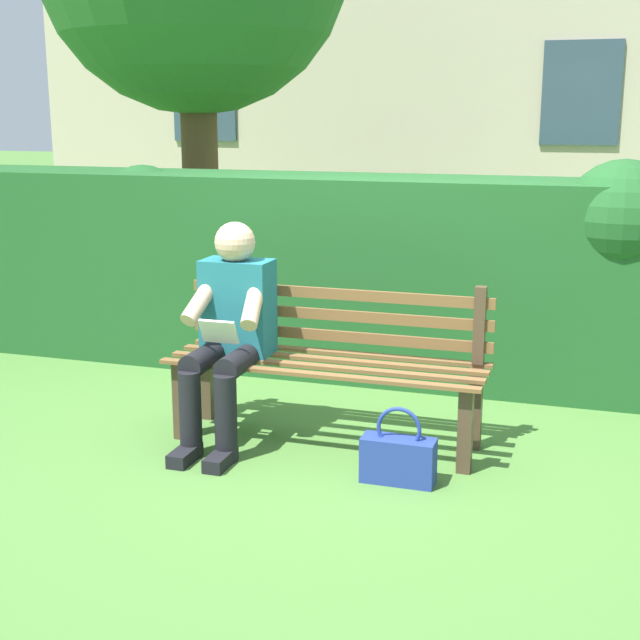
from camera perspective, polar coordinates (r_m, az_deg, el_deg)
name	(u,v)px	position (r m, az deg, el deg)	size (l,w,h in m)	color
ground	(326,443)	(4.90, 0.36, -7.88)	(60.00, 60.00, 0.00)	#477533
park_bench	(330,360)	(4.82, 0.63, -2.56)	(1.72, 0.50, 0.88)	#4C3828
person_seated	(229,327)	(4.79, -5.85, -0.47)	(0.44, 0.73, 1.19)	#1E6672
hedge_backdrop	(343,269)	(6.09, 1.49, 3.27)	(6.08, 0.86, 1.49)	#1E5123
handbag	(398,458)	(4.38, 5.05, -8.81)	(0.36, 0.14, 0.39)	navy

